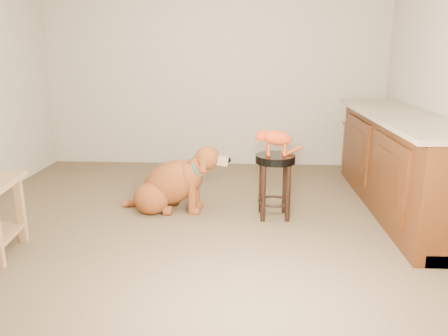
# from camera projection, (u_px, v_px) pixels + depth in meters

# --- Properties ---
(floor) EXTENTS (4.50, 4.00, 0.01)m
(floor) POSITION_uv_depth(u_px,v_px,m) (199.00, 216.00, 4.13)
(floor) COLOR brown
(floor) RESTS_ON ground
(room_shell) EXTENTS (4.54, 4.04, 2.62)m
(room_shell) POSITION_uv_depth(u_px,v_px,m) (196.00, 31.00, 3.70)
(room_shell) COLOR #ADA18B
(room_shell) RESTS_ON ground
(cabinet_run) EXTENTS (0.70, 2.56, 0.94)m
(cabinet_run) POSITION_uv_depth(u_px,v_px,m) (402.00, 166.00, 4.21)
(cabinet_run) COLOR #45210C
(cabinet_run) RESTS_ON ground
(padded_stool) EXTENTS (0.36, 0.36, 0.60)m
(padded_stool) POSITION_uv_depth(u_px,v_px,m) (275.00, 173.00, 4.00)
(padded_stool) COLOR black
(padded_stool) RESTS_ON ground
(wood_stool) EXTENTS (0.44, 0.44, 0.66)m
(wood_stool) POSITION_uv_depth(u_px,v_px,m) (361.00, 149.00, 5.38)
(wood_stool) COLOR brown
(wood_stool) RESTS_ON ground
(golden_retriever) EXTENTS (1.09, 0.56, 0.69)m
(golden_retriever) POSITION_uv_depth(u_px,v_px,m) (172.00, 184.00, 4.23)
(golden_retriever) COLOR #653013
(golden_retriever) RESTS_ON ground
(tabby_kitten) EXTENTS (0.44, 0.18, 0.28)m
(tabby_kitten) POSITION_uv_depth(u_px,v_px,m) (275.00, 139.00, 3.92)
(tabby_kitten) COLOR #A63310
(tabby_kitten) RESTS_ON padded_stool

